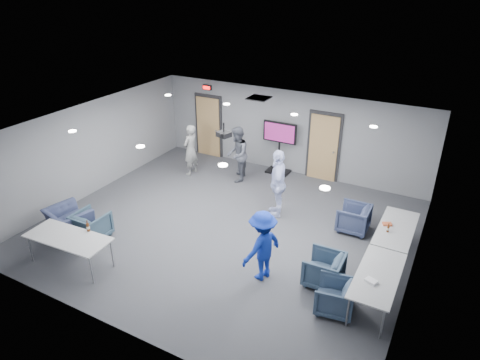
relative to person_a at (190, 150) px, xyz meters
The scene contains 29 objects.
floor 3.61m from the person_a, 40.87° to the right, with size 9.00×9.00×0.00m, color #37393E.
ceiling 3.98m from the person_a, 40.87° to the right, with size 9.00×9.00×0.00m, color white.
wall_back 3.20m from the person_a, 32.69° to the left, with size 9.00×0.02×2.70m, color slate.
wall_front 6.85m from the person_a, 67.14° to the right, with size 9.00×0.02×2.70m, color slate.
wall_left 2.99m from the person_a, 128.79° to the right, with size 0.02×8.00×2.70m, color slate.
wall_right 7.53m from the person_a, 17.80° to the right, with size 0.02×8.00×2.70m, color slate.
door_left 1.71m from the person_a, 101.78° to the left, with size 1.06×0.17×2.24m.
door_right 4.20m from the person_a, 23.27° to the left, with size 1.06×0.17×2.24m.
exit_sign 2.33m from the person_a, 101.93° to the left, with size 0.32×0.08×0.16m.
hvac_diffuser 2.89m from the person_a, 13.15° to the left, with size 0.60×0.60×0.03m, color black.
downlights 3.97m from the person_a, 40.87° to the right, with size 6.18×3.78×0.02m.
person_a is the anchor object (origin of this frame).
person_b 1.57m from the person_a, 10.83° to the left, with size 0.85×0.66×1.75m, color #535763.
person_c 3.68m from the person_a, 16.81° to the right, with size 1.11×0.46×1.89m, color #C6D1FF.
person_d 5.66m from the person_a, 40.29° to the right, with size 1.04×0.60×1.60m, color #172F9B.
chair_right_a 5.64m from the person_a, ahead, with size 0.75×0.77×0.70m, color #353E5C.
chair_right_b 6.45m from the person_a, 30.26° to the right, with size 0.76×0.78×0.71m, color #35485D.
chair_right_c 7.19m from the person_a, 33.12° to the right, with size 0.71×0.73×0.66m, color #394A62.
chair_front_a 4.32m from the person_a, 90.39° to the right, with size 0.76×0.78×0.71m, color #374D5F.
chair_front_b 4.48m from the person_a, 98.96° to the right, with size 1.04×0.91×0.67m, color #343C5B.
table_right_a 6.82m from the person_a, 12.44° to the right, with size 0.77×1.85×0.73m.
table_right_b 7.46m from the person_a, 26.85° to the right, with size 0.78×1.88×0.73m.
table_front_left 5.31m from the person_a, 86.10° to the right, with size 1.99×0.92×0.73m.
bottle_front 4.95m from the person_a, 83.10° to the right, with size 0.07×0.07×0.28m.
bottle_right 6.74m from the person_a, 15.00° to the right, with size 0.06×0.06×0.22m.
snack_box 6.60m from the person_a, 12.68° to the right, with size 0.20×0.13×0.04m, color #CA5932.
wrapper 7.53m from the person_a, 29.05° to the right, with size 0.22×0.15×0.05m, color white.
tv_stand 2.86m from the person_a, 30.53° to the left, with size 1.12×0.53×1.72m.
projector 3.48m from the person_a, 39.00° to the right, with size 0.37×0.34×0.35m.
Camera 1 is at (4.79, -8.13, 5.98)m, focal length 32.00 mm.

